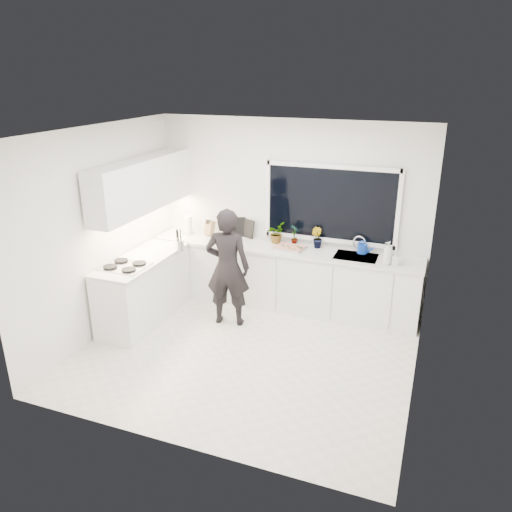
% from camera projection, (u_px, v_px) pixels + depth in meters
% --- Properties ---
extents(floor, '(4.00, 3.50, 0.02)m').
position_uv_depth(floor, '(246.00, 353.00, 6.24)').
color(floor, beige).
rests_on(floor, ground).
extents(wall_back, '(4.00, 0.02, 2.70)m').
position_uv_depth(wall_back, '(290.00, 213.00, 7.30)').
color(wall_back, white).
rests_on(wall_back, ground).
extents(wall_left, '(0.02, 3.50, 2.70)m').
position_uv_depth(wall_left, '(101.00, 233.00, 6.43)').
color(wall_left, white).
rests_on(wall_left, ground).
extents(wall_right, '(0.02, 3.50, 2.70)m').
position_uv_depth(wall_right, '(428.00, 275.00, 5.10)').
color(wall_right, white).
rests_on(wall_right, ground).
extents(ceiling, '(4.00, 3.50, 0.02)m').
position_uv_depth(ceiling, '(244.00, 131.00, 5.28)').
color(ceiling, white).
rests_on(ceiling, wall_back).
extents(window, '(1.80, 0.02, 1.00)m').
position_uv_depth(window, '(331.00, 204.00, 7.00)').
color(window, black).
rests_on(window, wall_back).
extents(base_cabinets_back, '(3.92, 0.58, 0.88)m').
position_uv_depth(base_cabinets_back, '(282.00, 278.00, 7.35)').
color(base_cabinets_back, white).
rests_on(base_cabinets_back, floor).
extents(base_cabinets_left, '(0.58, 1.60, 0.88)m').
position_uv_depth(base_cabinets_left, '(144.00, 290.00, 6.94)').
color(base_cabinets_left, white).
rests_on(base_cabinets_left, floor).
extents(countertop_back, '(3.94, 0.62, 0.04)m').
position_uv_depth(countertop_back, '(283.00, 249.00, 7.18)').
color(countertop_back, silver).
rests_on(countertop_back, base_cabinets_back).
extents(countertop_left, '(0.62, 1.60, 0.04)m').
position_uv_depth(countertop_left, '(141.00, 259.00, 6.78)').
color(countertop_left, silver).
rests_on(countertop_left, base_cabinets_left).
extents(upper_cabinets, '(0.34, 2.10, 0.70)m').
position_uv_depth(upper_cabinets, '(142.00, 185.00, 6.79)').
color(upper_cabinets, white).
rests_on(upper_cabinets, wall_left).
extents(sink, '(0.58, 0.42, 0.14)m').
position_uv_depth(sink, '(356.00, 260.00, 6.85)').
color(sink, silver).
rests_on(sink, countertop_back).
extents(faucet, '(0.03, 0.03, 0.22)m').
position_uv_depth(faucet, '(359.00, 244.00, 6.97)').
color(faucet, silver).
rests_on(faucet, countertop_back).
extents(stovetop, '(0.56, 0.48, 0.03)m').
position_uv_depth(stovetop, '(125.00, 266.00, 6.47)').
color(stovetop, black).
rests_on(stovetop, countertop_left).
extents(person, '(0.66, 0.50, 1.65)m').
position_uv_depth(person, '(228.00, 268.00, 6.70)').
color(person, black).
rests_on(person, floor).
extents(pizza_tray, '(0.47, 0.38, 0.03)m').
position_uv_depth(pizza_tray, '(290.00, 248.00, 7.11)').
color(pizza_tray, '#B9B9BE').
rests_on(pizza_tray, countertop_back).
extents(pizza, '(0.43, 0.34, 0.01)m').
position_uv_depth(pizza, '(290.00, 247.00, 7.11)').
color(pizza, '#B63418').
rests_on(pizza, pizza_tray).
extents(watering_can, '(0.15, 0.15, 0.13)m').
position_uv_depth(watering_can, '(362.00, 249.00, 6.93)').
color(watering_can, '#123BAD').
rests_on(watering_can, countertop_back).
extents(paper_towel_roll, '(0.13, 0.13, 0.26)m').
position_uv_depth(paper_towel_roll, '(189.00, 225.00, 7.75)').
color(paper_towel_roll, white).
rests_on(paper_towel_roll, countertop_back).
extents(knife_block, '(0.15, 0.13, 0.22)m').
position_uv_depth(knife_block, '(210.00, 228.00, 7.68)').
color(knife_block, brown).
rests_on(knife_block, countertop_back).
extents(utensil_crock, '(0.16, 0.16, 0.16)m').
position_uv_depth(utensil_crock, '(179.00, 245.00, 7.02)').
color(utensil_crock, silver).
rests_on(utensil_crock, countertop_left).
extents(picture_frame_large, '(0.21, 0.11, 0.28)m').
position_uv_depth(picture_frame_large, '(248.00, 229.00, 7.55)').
color(picture_frame_large, black).
rests_on(picture_frame_large, countertop_back).
extents(picture_frame_small, '(0.24, 0.12, 0.30)m').
position_uv_depth(picture_frame_small, '(238.00, 227.00, 7.60)').
color(picture_frame_small, black).
rests_on(picture_frame_small, countertop_back).
extents(herb_plants, '(0.85, 0.29, 0.31)m').
position_uv_depth(herb_plants, '(287.00, 234.00, 7.27)').
color(herb_plants, '#26662D').
rests_on(herb_plants, countertop_back).
extents(soap_bottles, '(0.23, 0.17, 0.31)m').
position_uv_depth(soap_bottles, '(390.00, 254.00, 6.50)').
color(soap_bottles, '#D8BF66').
rests_on(soap_bottles, countertop_back).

